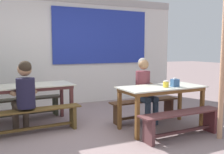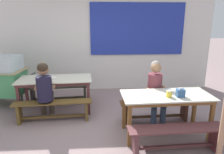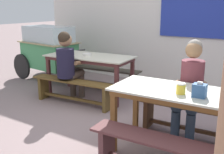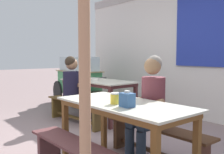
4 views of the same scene
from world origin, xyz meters
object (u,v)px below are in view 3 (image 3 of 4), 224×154
(dining_table_near, at_px, (183,98))
(bench_near_front, at_px, (164,154))
(bench_near_back, at_px, (193,116))
(bench_far_front, at_px, (73,88))
(tissue_box, at_px, (199,90))
(person_left_back_turned, at_px, (68,62))
(soup_bowl, at_px, (87,55))
(food_cart, at_px, (48,49))
(bench_far_back, at_px, (104,75))
(condiment_jar, at_px, (181,89))
(dining_table_far, at_px, (90,60))
(person_right_near_table, at_px, (190,85))

(dining_table_near, distance_m, bench_near_front, 0.67)
(bench_near_back, bearing_deg, bench_far_front, 177.18)
(bench_near_front, height_order, tissue_box, tissue_box)
(person_left_back_turned, xyz_separation_m, tissue_box, (2.47, -0.82, 0.13))
(bench_far_front, distance_m, soup_bowl, 0.70)
(bench_near_front, xyz_separation_m, tissue_box, (0.18, 0.42, 0.56))
(bench_far_front, height_order, bench_near_back, same)
(bench_near_back, relative_size, soup_bowl, 9.05)
(food_cart, relative_size, person_left_back_turned, 1.41)
(bench_near_back, relative_size, tissue_box, 9.25)
(bench_far_back, xyz_separation_m, bench_near_back, (2.18, -1.17, -0.00))
(bench_far_front, relative_size, condiment_jar, 13.71)
(person_left_back_turned, distance_m, soup_bowl, 0.43)
(bench_far_back, xyz_separation_m, food_cart, (-1.46, -0.09, 0.43))
(tissue_box, bearing_deg, soup_bowl, 152.59)
(bench_near_back, xyz_separation_m, food_cart, (-3.64, 1.08, 0.43))
(bench_near_front, distance_m, soup_bowl, 2.80)
(food_cart, bearing_deg, condiment_jar, -25.22)
(dining_table_far, distance_m, bench_far_front, 0.67)
(bench_far_back, height_order, bench_near_front, same)
(food_cart, height_order, person_right_near_table, person_right_near_table)
(bench_near_back, relative_size, person_left_back_turned, 1.18)
(dining_table_near, height_order, condiment_jar, condiment_jar)
(person_left_back_turned, distance_m, condiment_jar, 2.43)
(dining_table_far, bearing_deg, food_cart, 163.67)
(dining_table_near, height_order, bench_near_back, dining_table_near)
(bench_near_back, height_order, person_left_back_turned, person_left_back_turned)
(bench_near_front, distance_m, person_right_near_table, 1.09)
(person_left_back_turned, bearing_deg, tissue_box, -18.38)
(bench_near_back, distance_m, tissue_box, 0.88)
(food_cart, bearing_deg, bench_far_front, -32.30)
(bench_far_front, relative_size, tissue_box, 10.00)
(bench_far_front, distance_m, food_cart, 1.88)
(bench_near_back, height_order, bench_near_front, same)
(person_right_near_table, bearing_deg, tissue_box, -65.63)
(person_left_back_turned, bearing_deg, dining_table_near, -17.22)
(condiment_jar, bearing_deg, food_cart, 154.78)
(bench_near_front, bearing_deg, condiment_jar, 92.11)
(person_left_back_turned, bearing_deg, condiment_jar, -19.75)
(dining_table_far, xyz_separation_m, tissue_box, (2.36, -1.29, 0.15))
(bench_far_back, height_order, person_left_back_turned, person_left_back_turned)
(soup_bowl, bearing_deg, bench_near_back, -15.07)
(dining_table_far, distance_m, soup_bowl, 0.12)
(bench_far_front, bearing_deg, dining_table_far, 94.29)
(dining_table_near, height_order, soup_bowl, soup_bowl)
(tissue_box, relative_size, soup_bowl, 0.98)
(food_cart, xyz_separation_m, person_right_near_table, (3.60, -1.15, -0.01))
(bench_far_back, bearing_deg, dining_table_near, -37.83)
(food_cart, height_order, tissue_box, food_cart)
(person_right_near_table, height_order, tissue_box, person_right_near_table)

